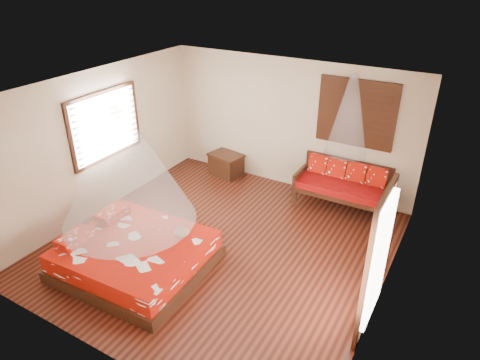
# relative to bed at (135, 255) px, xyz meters

# --- Properties ---
(room) EXTENTS (5.54, 5.54, 2.84)m
(room) POSITION_rel_bed_xyz_m (0.89, 1.22, 1.15)
(room) COLOR black
(room) RESTS_ON ground
(bed) EXTENTS (2.29, 2.09, 0.65)m
(bed) POSITION_rel_bed_xyz_m (0.00, 0.00, 0.00)
(bed) COLOR black
(bed) RESTS_ON floor
(daybed) EXTENTS (1.82, 0.81, 0.95)m
(daybed) POSITION_rel_bed_xyz_m (2.29, 3.61, 0.27)
(daybed) COLOR black
(daybed) RESTS_ON floor
(storage_chest) EXTENTS (0.84, 0.69, 0.52)m
(storage_chest) POSITION_rel_bed_xyz_m (-0.52, 3.67, 0.01)
(storage_chest) COLOR black
(storage_chest) RESTS_ON floor
(shutter_panel) EXTENTS (1.52, 0.06, 1.32)m
(shutter_panel) POSITION_rel_bed_xyz_m (2.29, 3.94, 1.65)
(shutter_panel) COLOR black
(shutter_panel) RESTS_ON wall_back
(window_left) EXTENTS (0.10, 1.74, 1.34)m
(window_left) POSITION_rel_bed_xyz_m (-1.82, 1.42, 1.45)
(window_left) COLOR black
(window_left) RESTS_ON wall_left
(glazed_door) EXTENTS (0.08, 1.02, 2.16)m
(glazed_door) POSITION_rel_bed_xyz_m (3.60, 0.62, 0.82)
(glazed_door) COLOR black
(glazed_door) RESTS_ON floor
(wine_tray) EXTENTS (0.26, 0.26, 0.21)m
(wine_tray) POSITION_rel_bed_xyz_m (0.50, 0.61, 0.30)
(wine_tray) COLOR brown
(wine_tray) RESTS_ON bed
(mosquito_net_main) EXTENTS (2.03, 2.03, 1.80)m
(mosquito_net_main) POSITION_rel_bed_xyz_m (0.02, 0.00, 1.60)
(mosquito_net_main) COLOR white
(mosquito_net_main) RESTS_ON ceiling
(mosquito_net_daybed) EXTENTS (0.78, 0.78, 1.50)m
(mosquito_net_daybed) POSITION_rel_bed_xyz_m (2.29, 3.47, 1.75)
(mosquito_net_daybed) COLOR white
(mosquito_net_daybed) RESTS_ON ceiling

